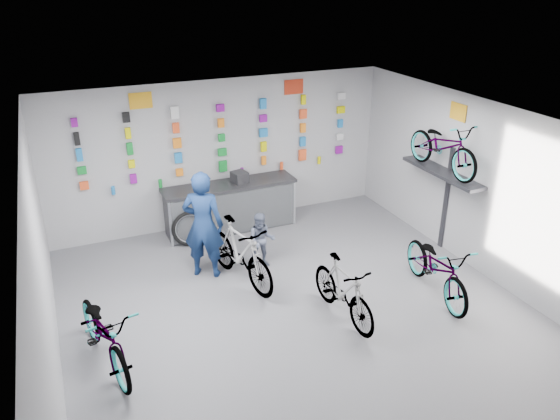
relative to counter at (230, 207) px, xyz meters
name	(u,v)px	position (x,y,z in m)	size (l,w,h in m)	color
floor	(306,322)	(0.00, -3.54, -0.49)	(8.00, 8.00, 0.00)	#57575D
ceiling	(311,132)	(0.00, -3.54, 2.51)	(8.00, 8.00, 0.00)	white
wall_back	(221,153)	(0.00, 0.46, 1.01)	(7.00, 7.00, 0.00)	#B0B0B2
wall_left	(43,288)	(-3.50, -3.54, 1.01)	(8.00, 8.00, 0.00)	#B0B0B2
wall_right	(499,197)	(3.50, -3.54, 1.01)	(8.00, 8.00, 0.00)	#B0B0B2
counter	(230,207)	(0.00, 0.00, 0.00)	(2.70, 0.66, 1.00)	black
merch_wall	(224,140)	(0.05, 0.39, 1.30)	(5.57, 0.08, 1.57)	#F64F1F
wall_bracket	(443,177)	(3.33, -2.34, 0.98)	(0.39, 1.90, 2.00)	#333338
sign_left	(141,101)	(-1.50, 0.44, 2.23)	(0.42, 0.02, 0.30)	orange
sign_right	(294,87)	(1.60, 0.44, 2.23)	(0.42, 0.02, 0.30)	red
sign_side	(458,112)	(3.48, -2.34, 2.16)	(0.02, 0.40, 0.30)	orange
bike_left	(105,333)	(-2.89, -3.29, 0.01)	(0.66, 1.91, 1.00)	gray
bike_center	(343,290)	(0.57, -3.63, 0.00)	(0.46, 1.63, 0.98)	gray
bike_right	(437,267)	(2.30, -3.66, 0.02)	(0.67, 1.92, 1.01)	gray
bike_service	(240,253)	(-0.51, -2.03, 0.08)	(0.53, 1.88, 1.13)	gray
bike_wall	(443,146)	(3.25, -2.34, 1.57)	(0.63, 1.80, 0.95)	gray
clerk	(203,225)	(-0.99, -1.53, 0.48)	(0.70, 0.46, 1.92)	navy
customer	(261,240)	(0.02, -1.65, 0.03)	(0.50, 0.39, 1.02)	slate
spare_wheel	(190,229)	(-0.95, -0.37, -0.13)	(0.72, 0.20, 0.72)	black
register	(240,177)	(0.22, 0.01, 0.62)	(0.28, 0.30, 0.22)	black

